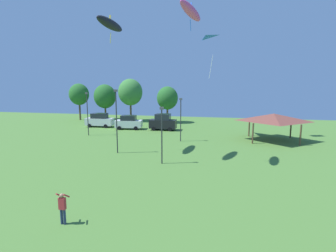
# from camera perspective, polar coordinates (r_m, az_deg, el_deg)

# --- Properties ---
(person_standing_near_foreground) EXTENTS (0.52, 0.51, 1.79)m
(person_standing_near_foreground) POSITION_cam_1_polar(r_m,az_deg,el_deg) (15.69, -21.99, -15.91)
(person_standing_near_foreground) COLOR navy
(person_standing_near_foreground) RESTS_ON ground
(kite_flying_2) EXTENTS (2.79, 3.58, 4.92)m
(kite_flying_2) POSITION_cam_1_polar(r_m,az_deg,el_deg) (37.59, 11.15, 17.05)
(kite_flying_2) COLOR blue
(kite_flying_3) EXTENTS (2.04, 3.89, 2.45)m
(kite_flying_3) POSITION_cam_1_polar(r_m,az_deg,el_deg) (24.76, 4.96, 23.65)
(kite_flying_3) COLOR #E54C93
(kite_flying_4) EXTENTS (1.71, 4.61, 2.84)m
(kite_flying_4) POSITION_cam_1_polar(r_m,az_deg,el_deg) (29.60, -12.50, 20.85)
(kite_flying_4) COLOR black
(parked_car_leftmost) EXTENTS (4.79, 2.05, 2.40)m
(parked_car_leftmost) POSITION_cam_1_polar(r_m,az_deg,el_deg) (46.92, -14.67, 1.23)
(parked_car_leftmost) COLOR silver
(parked_car_leftmost) RESTS_ON ground
(parked_car_second_from_left) EXTENTS (4.54, 2.47, 2.30)m
(parked_car_second_from_left) POSITION_cam_1_polar(r_m,az_deg,el_deg) (43.69, -8.55, 0.79)
(parked_car_second_from_left) COLOR silver
(parked_car_second_from_left) RESTS_ON ground
(parked_car_third_from_left) EXTENTS (4.29, 2.08, 2.65)m
(parked_car_third_from_left) POSITION_cam_1_polar(r_m,az_deg,el_deg) (42.36, -1.12, 0.83)
(parked_car_third_from_left) COLOR black
(parked_car_third_from_left) RESTS_ON ground
(park_pavilion) EXTENTS (7.19, 6.05, 3.60)m
(park_pavilion) POSITION_cam_1_polar(r_m,az_deg,el_deg) (36.98, 22.01, 1.73)
(park_pavilion) COLOR brown
(park_pavilion) RESTS_ON ground
(light_post_0) EXTENTS (0.36, 0.20, 6.88)m
(light_post_0) POSITION_cam_1_polar(r_m,az_deg,el_deg) (28.51, -11.15, 1.71)
(light_post_0) COLOR #2D2D33
(light_post_0) RESTS_ON ground
(light_post_1) EXTENTS (0.36, 0.20, 5.63)m
(light_post_1) POSITION_cam_1_polar(r_m,az_deg,el_deg) (33.91, 2.78, 1.98)
(light_post_1) COLOR #2D2D33
(light_post_1) RESTS_ON ground
(light_post_2) EXTENTS (0.36, 0.20, 5.37)m
(light_post_2) POSITION_cam_1_polar(r_m,az_deg,el_deg) (24.33, -1.36, -1.23)
(light_post_2) COLOR #2D2D33
(light_post_2) RESTS_ON ground
(light_post_3) EXTENTS (0.36, 0.20, 6.24)m
(light_post_3) POSITION_cam_1_polar(r_m,az_deg,el_deg) (39.47, -17.13, 3.07)
(light_post_3) COLOR #2D2D33
(light_post_3) RESTS_ON ground
(treeline_tree_0) EXTENTS (3.98, 3.98, 7.47)m
(treeline_tree_0) POSITION_cam_1_polar(r_m,az_deg,el_deg) (56.87, -18.80, 6.52)
(treeline_tree_0) COLOR brown
(treeline_tree_0) RESTS_ON ground
(treeline_tree_1) EXTENTS (4.49, 4.49, 7.31)m
(treeline_tree_1) POSITION_cam_1_polar(r_m,az_deg,el_deg) (55.90, -13.57, 6.28)
(treeline_tree_1) COLOR brown
(treeline_tree_1) RESTS_ON ground
(treeline_tree_2) EXTENTS (4.78, 4.78, 8.40)m
(treeline_tree_2) POSITION_cam_1_polar(r_m,az_deg,el_deg) (52.81, -8.20, 7.29)
(treeline_tree_2) COLOR brown
(treeline_tree_2) RESTS_ON ground
(treeline_tree_3) EXTENTS (4.00, 4.00, 6.93)m
(treeline_tree_3) POSITION_cam_1_polar(r_m,az_deg,el_deg) (50.13, -0.13, 6.09)
(treeline_tree_3) COLOR brown
(treeline_tree_3) RESTS_ON ground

